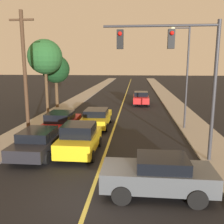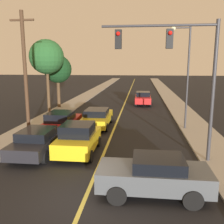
{
  "view_description": "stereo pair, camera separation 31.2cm",
  "coord_description": "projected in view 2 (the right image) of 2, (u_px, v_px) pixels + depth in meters",
  "views": [
    {
      "loc": [
        1.65,
        -8.36,
        4.94
      ],
      "look_at": [
        0.0,
        8.73,
        1.6
      ],
      "focal_mm": 40.0,
      "sensor_mm": 36.0,
      "label": 1
    },
    {
      "loc": [
        1.96,
        -8.33,
        4.94
      ],
      "look_at": [
        0.0,
        8.73,
        1.6
      ],
      "focal_mm": 40.0,
      "sensor_mm": 36.0,
      "label": 2
    }
  ],
  "objects": [
    {
      "name": "road_surface",
      "position": [
        129.0,
        92.0,
        44.39
      ],
      "size": [
        10.07,
        80.0,
        0.01
      ],
      "color": "black",
      "rests_on": "ground"
    },
    {
      "name": "streetlamp_right",
      "position": [
        184.0,
        65.0,
        18.16
      ],
      "size": [
        1.45,
        0.36,
        7.47
      ],
      "color": "#333338",
      "rests_on": "ground"
    },
    {
      "name": "car_far_oncoming",
      "position": [
        143.0,
        98.0,
        30.36
      ],
      "size": [
        1.97,
        4.33,
        1.57
      ],
      "rotation": [
        0.0,
        0.0,
        3.14
      ],
      "color": "red",
      "rests_on": "ground"
    },
    {
      "name": "tree_left_near",
      "position": [
        58.0,
        69.0,
        27.42
      ],
      "size": [
        3.04,
        3.04,
        5.75
      ],
      "color": "#4C3823",
      "rests_on": "ground"
    },
    {
      "name": "sidewalk_left",
      "position": [
        95.0,
        91.0,
        45.08
      ],
      "size": [
        2.5,
        80.0,
        0.12
      ],
      "color": "#9E998E",
      "rests_on": "ground"
    },
    {
      "name": "traffic_signal_mast",
      "position": [
        178.0,
        62.0,
        11.93
      ],
      "size": [
        5.49,
        0.42,
        6.83
      ],
      "color": "#333338",
      "rests_on": "ground"
    },
    {
      "name": "car_outer_lane_second",
      "position": [
        61.0,
        122.0,
        17.8
      ],
      "size": [
        2.01,
        4.8,
        1.58
      ],
      "color": "red",
      "rests_on": "ground"
    },
    {
      "name": "car_near_lane_second",
      "position": [
        97.0,
        117.0,
        19.74
      ],
      "size": [
        2.04,
        4.76,
        1.44
      ],
      "color": "gold",
      "rests_on": "ground"
    },
    {
      "name": "car_outer_lane_front",
      "position": [
        38.0,
        141.0,
        13.84
      ],
      "size": [
        2.02,
        4.58,
        1.41
      ],
      "color": "black",
      "rests_on": "ground"
    },
    {
      "name": "utility_pole_left",
      "position": [
        25.0,
        73.0,
        16.44
      ],
      "size": [
        1.6,
        0.24,
        8.14
      ],
      "color": "#422D1E",
      "rests_on": "ground"
    },
    {
      "name": "car_near_lane_front",
      "position": [
        78.0,
        139.0,
        13.82
      ],
      "size": [
        2.01,
        4.01,
        1.73
      ],
      "color": "gold",
      "rests_on": "ground"
    },
    {
      "name": "ground_plane",
      "position": [
        85.0,
        198.0,
        9.28
      ],
      "size": [
        200.0,
        200.0,
        0.0
      ],
      "primitive_type": "plane",
      "color": "black"
    },
    {
      "name": "car_crossing_right",
      "position": [
        154.0,
        175.0,
        9.41
      ],
      "size": [
        4.22,
        1.91,
        1.53
      ],
      "rotation": [
        0.0,
        0.0,
        1.57
      ],
      "color": "#474C51",
      "rests_on": "ground"
    },
    {
      "name": "tree_left_far",
      "position": [
        47.0,
        57.0,
        23.55
      ],
      "size": [
        3.25,
        3.25,
        7.08
      ],
      "color": "#4C3823",
      "rests_on": "ground"
    },
    {
      "name": "sidewalk_right",
      "position": [
        165.0,
        92.0,
        43.67
      ],
      "size": [
        2.5,
        80.0,
        0.12
      ],
      "color": "#9E998E",
      "rests_on": "ground"
    }
  ]
}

